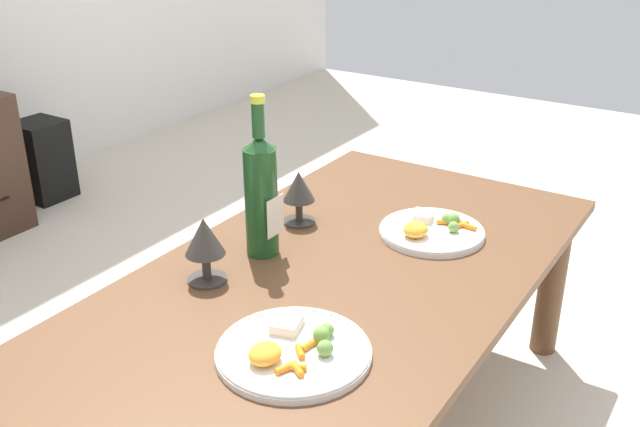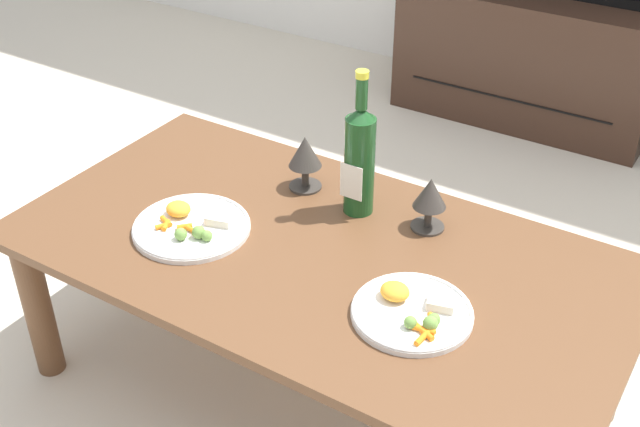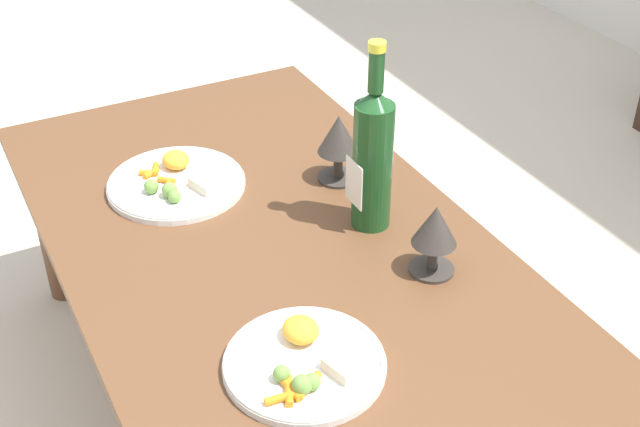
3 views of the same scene
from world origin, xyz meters
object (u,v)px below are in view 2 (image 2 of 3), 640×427
tv_stand (530,56)px  dinner_plate_right (412,311)px  goblet_left (305,155)px  dining_table (317,272)px  goblet_right (430,196)px  dinner_plate_left (191,226)px  wine_bottle (361,158)px

tv_stand → dinner_plate_right: bearing=-77.9°
goblet_left → dining_table: bearing=-51.6°
goblet_right → dinner_plate_left: goblet_right is taller
dining_table → wine_bottle: bearing=88.6°
dining_table → wine_bottle: size_ratio=3.88×
goblet_right → dinner_plate_right: 0.33m
dining_table → goblet_right: (0.17, 0.21, 0.15)m
wine_bottle → goblet_left: 0.18m
tv_stand → goblet_left: goblet_left is taller
dining_table → goblet_left: (-0.16, 0.21, 0.16)m
tv_stand → dinner_plate_right: tv_stand is taller
dining_table → dinner_plate_left: (-0.29, -0.09, 0.08)m
wine_bottle → goblet_left: size_ratio=2.53×
dining_table → dinner_plate_right: bearing=-17.8°
dinner_plate_left → dinner_plate_right: same height
dining_table → dinner_plate_right: 0.31m
dining_table → dinner_plate_left: 0.31m
goblet_left → goblet_right: bearing=0.0°
goblet_right → wine_bottle: bearing=-173.0°
dining_table → dinner_plate_left: dinner_plate_left is taller
tv_stand → goblet_right: (0.29, -1.58, 0.27)m
dinner_plate_right → dinner_plate_left: bearing=180.0°
goblet_left → dinner_plate_left: 0.33m
tv_stand → wine_bottle: size_ratio=2.83×
tv_stand → dinner_plate_left: bearing=-95.2°
dinner_plate_left → goblet_right: bearing=33.1°
tv_stand → goblet_right: size_ratio=7.70×
dining_table → tv_stand: (-0.12, 1.79, -0.12)m
wine_bottle → dinner_plate_left: size_ratio=1.32×
dining_table → wine_bottle: (0.00, 0.19, 0.21)m
dinner_plate_right → dining_table: bearing=162.2°
goblet_right → dinner_plate_right: (0.11, -0.30, -0.07)m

